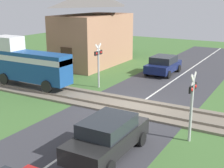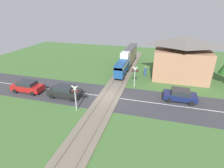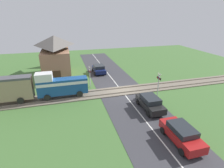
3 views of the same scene
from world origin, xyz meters
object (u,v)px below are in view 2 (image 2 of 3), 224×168
(station_building, at_px, (182,59))
(pedestrian_by_station, at_px, (145,72))
(train, at_px, (128,58))
(car_behind_queue, at_px, (27,86))
(car_far_side, at_px, (180,95))
(car_near_crossing, at_px, (65,91))
(crossing_signal_east_approach, at_px, (135,74))
(crossing_signal_west_approach, at_px, (75,95))

(station_building, bearing_deg, pedestrian_by_station, 176.31)
(train, height_order, car_behind_queue, train)
(station_building, bearing_deg, car_far_side, -93.06)
(train, bearing_deg, car_behind_queue, -129.00)
(car_behind_queue, relative_size, station_building, 0.48)
(pedestrian_by_station, bearing_deg, car_far_side, -56.25)
(train, bearing_deg, station_building, -21.73)
(car_near_crossing, distance_m, crossing_signal_east_approach, 9.54)
(crossing_signal_east_approach, height_order, station_building, station_building)
(train, relative_size, car_behind_queue, 3.42)
(crossing_signal_west_approach, bearing_deg, station_building, 47.24)
(car_far_side, bearing_deg, crossing_signal_west_approach, -154.04)
(train, distance_m, station_building, 9.53)
(pedestrian_by_station, bearing_deg, car_behind_queue, -144.75)
(car_behind_queue, bearing_deg, crossing_signal_west_approach, -16.59)
(car_near_crossing, height_order, car_behind_queue, car_near_crossing)
(car_far_side, distance_m, crossing_signal_east_approach, 6.46)
(car_behind_queue, relative_size, crossing_signal_east_approach, 1.36)
(crossing_signal_west_approach, xyz_separation_m, pedestrian_by_station, (6.10, 12.56, -1.25))
(train, distance_m, car_near_crossing, 14.33)
(crossing_signal_west_approach, distance_m, pedestrian_by_station, 14.02)
(crossing_signal_east_approach, bearing_deg, car_behind_queue, -158.16)
(train, relative_size, car_near_crossing, 3.41)
(crossing_signal_east_approach, bearing_deg, crossing_signal_west_approach, -123.18)
(train, height_order, crossing_signal_west_approach, train)
(train, relative_size, crossing_signal_west_approach, 4.64)
(car_far_side, bearing_deg, station_building, 86.94)
(train, xyz_separation_m, car_behind_queue, (-10.75, -13.28, -1.08))
(car_near_crossing, distance_m, station_building, 17.30)
(train, xyz_separation_m, pedestrian_by_station, (3.56, -3.16, -1.17))
(station_building, relative_size, pedestrian_by_station, 5.62)
(train, relative_size, pedestrian_by_station, 9.24)
(crossing_signal_west_approach, relative_size, pedestrian_by_station, 1.99)
(station_building, distance_m, pedestrian_by_station, 5.80)
(car_behind_queue, distance_m, crossing_signal_west_approach, 8.64)
(pedestrian_by_station, bearing_deg, train, 138.45)
(car_near_crossing, xyz_separation_m, station_building, (14.06, 9.78, 2.43))
(train, distance_m, car_behind_queue, 17.12)
(train, height_order, crossing_signal_east_approach, train)
(car_far_side, xyz_separation_m, crossing_signal_east_approach, (-5.86, 2.45, 1.18))
(car_near_crossing, height_order, station_building, station_building)
(crossing_signal_west_approach, relative_size, station_building, 0.35)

